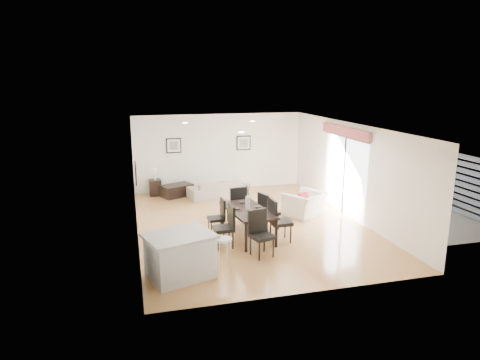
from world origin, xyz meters
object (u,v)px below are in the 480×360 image
object	(u,v)px
dining_chair_wnear	(227,224)
sofa	(217,189)
dining_table	(248,212)
dining_chair_wfar	(219,215)
dining_chair_foot	(237,203)
bar_stool	(224,243)
coffee_table	(177,190)
dining_chair_head	(260,230)
dining_chair_efar	(266,209)
armchair	(304,204)
side_table	(155,188)
kitchen_island	(180,256)
dining_chair_enear	(277,218)

from	to	relation	value
dining_chair_wnear	sofa	bearing A→B (deg)	170.44
dining_table	dining_chair_wfar	distance (m)	0.79
dining_chair_foot	bar_stool	distance (m)	3.05
dining_chair_foot	coffee_table	size ratio (longest dim) A/B	1.04
sofa	dining_chair_foot	distance (m)	2.80
bar_stool	dining_chair_head	bearing A→B (deg)	34.16
dining_chair_efar	dining_chair_head	distance (m)	1.66
dining_table	sofa	bearing A→B (deg)	82.63
armchair	dining_chair_head	distance (m)	3.18
armchair	dining_chair_wfar	distance (m)	2.84
dining_chair_wnear	bar_stool	size ratio (longest dim) A/B	1.38
dining_chair_foot	bar_stool	world-z (taller)	dining_chair_foot
coffee_table	side_table	distance (m)	0.77
dining_chair_wnear	kitchen_island	distance (m)	1.85
armchair	bar_stool	bearing A→B (deg)	12.68
sofa	dining_chair_foot	world-z (taller)	dining_chair_foot
dining_chair_wnear	bar_stool	world-z (taller)	dining_chair_wnear
armchair	side_table	world-z (taller)	armchair
armchair	dining_chair_enear	distance (m)	2.26
side_table	dining_chair_head	bearing A→B (deg)	-71.24
dining_table	bar_stool	world-z (taller)	dining_table
dining_chair_head	side_table	size ratio (longest dim) A/B	1.95
dining_chair_enear	dining_chair_efar	bearing A→B (deg)	-1.33
sofa	side_table	world-z (taller)	sofa
kitchen_island	side_table	bearing A→B (deg)	72.84
bar_stool	coffee_table	bearing A→B (deg)	92.64
coffee_table	dining_chair_head	bearing A→B (deg)	-101.51
kitchen_island	bar_stool	xyz separation A→B (m)	(0.90, -0.00, 0.18)
dining_chair_enear	dining_chair_foot	xyz separation A→B (m)	(-0.61, 1.55, -0.02)
dining_chair_wnear	dining_chair_head	distance (m)	0.89
dining_chair_wnear	dining_chair_efar	world-z (taller)	dining_chair_wnear
dining_chair_wnear	coffee_table	bearing A→B (deg)	-173.08
dining_chair_head	dining_chair_foot	bearing A→B (deg)	73.88
dining_chair_wnear	coffee_table	xyz separation A→B (m)	(-0.66, 4.79, -0.37)
dining_chair_efar	coffee_table	size ratio (longest dim) A/B	0.99
dining_chair_wfar	kitchen_island	xyz separation A→B (m)	(-1.27, -2.22, -0.05)
armchair	dining_chair_wfar	xyz separation A→B (m)	(-2.71, -0.82, 0.16)
sofa	bar_stool	distance (m)	5.77
dining_chair_efar	side_table	distance (m)	4.99
armchair	dining_chair_head	world-z (taller)	dining_chair_head
dining_chair_head	kitchen_island	xyz separation A→B (m)	(-1.88, -0.67, -0.13)
armchair	dining_chair_efar	world-z (taller)	dining_chair_efar
dining_table	armchair	bearing A→B (deg)	24.54
dining_chair_wfar	dining_chair_head	size ratio (longest dim) A/B	0.87
dining_chair_foot	dining_chair_efar	bearing A→B (deg)	126.05
dining_chair_enear	dining_chair_efar	size ratio (longest dim) A/B	1.08
dining_table	dining_chair_foot	world-z (taller)	dining_chair_foot
dining_chair_head	dining_chair_foot	xyz separation A→B (m)	(0.03, 2.21, 0.00)
dining_chair_wfar	dining_table	bearing A→B (deg)	53.45
dining_chair_wnear	coffee_table	world-z (taller)	dining_chair_wnear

